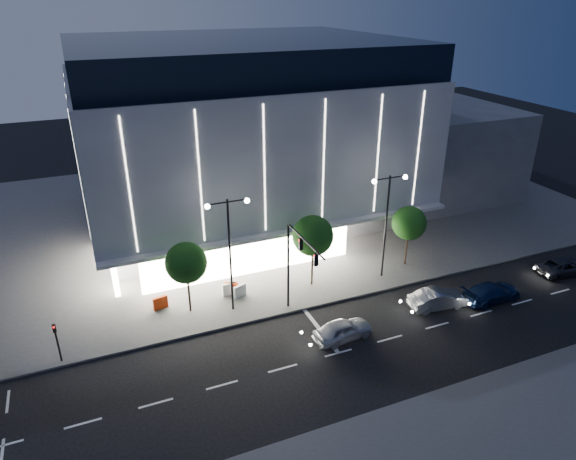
{
  "coord_description": "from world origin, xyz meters",
  "views": [
    {
      "loc": [
        -11.63,
        -25.56,
        21.83
      ],
      "look_at": [
        2.22,
        7.78,
        5.0
      ],
      "focal_mm": 32.0,
      "sensor_mm": 36.0,
      "label": 1
    }
  ],
  "objects_px": {
    "tree_left": "(187,265)",
    "car_fourth": "(563,266)",
    "tree_mid": "(313,238)",
    "barrier_d": "(229,289)",
    "barrier_b": "(240,291)",
    "ped_signal_far": "(57,339)",
    "street_lamp_east": "(387,212)",
    "car_third": "(491,292)",
    "car_lead": "(343,330)",
    "car_second": "(438,299)",
    "street_lamp_west": "(229,240)",
    "barrier_a": "(160,303)",
    "tree_right": "(409,225)",
    "barrier_c": "(231,288)",
    "traffic_mast": "(296,257)"
  },
  "relations": [
    {
      "from": "traffic_mast",
      "to": "car_fourth",
      "type": "xyz_separation_m",
      "value": [
        23.56,
        -2.7,
        -4.36
      ]
    },
    {
      "from": "street_lamp_east",
      "to": "barrier_c",
      "type": "xyz_separation_m",
      "value": [
        -12.47,
        2.11,
        -5.31
      ]
    },
    {
      "from": "barrier_d",
      "to": "car_fourth",
      "type": "bearing_deg",
      "value": -19.4
    },
    {
      "from": "traffic_mast",
      "to": "street_lamp_east",
      "type": "relative_size",
      "value": 0.79
    },
    {
      "from": "barrier_b",
      "to": "ped_signal_far",
      "type": "bearing_deg",
      "value": 171.98
    },
    {
      "from": "car_second",
      "to": "barrier_a",
      "type": "xyz_separation_m",
      "value": [
        -19.45,
        7.7,
        -0.1
      ]
    },
    {
      "from": "street_lamp_west",
      "to": "street_lamp_east",
      "type": "distance_m",
      "value": 13.0
    },
    {
      "from": "traffic_mast",
      "to": "street_lamp_west",
      "type": "bearing_deg",
      "value": 146.35
    },
    {
      "from": "ped_signal_far",
      "to": "car_second",
      "type": "bearing_deg",
      "value": -8.72
    },
    {
      "from": "car_fourth",
      "to": "barrier_b",
      "type": "distance_m",
      "value": 27.41
    },
    {
      "from": "car_second",
      "to": "barrier_a",
      "type": "bearing_deg",
      "value": 74.42
    },
    {
      "from": "tree_mid",
      "to": "barrier_c",
      "type": "xyz_separation_m",
      "value": [
        -6.5,
        1.09,
        -3.68
      ]
    },
    {
      "from": "street_lamp_west",
      "to": "tree_mid",
      "type": "height_order",
      "value": "street_lamp_west"
    },
    {
      "from": "street_lamp_west",
      "to": "barrier_c",
      "type": "relative_size",
      "value": 8.18
    },
    {
      "from": "street_lamp_east",
      "to": "car_second",
      "type": "relative_size",
      "value": 1.98
    },
    {
      "from": "tree_right",
      "to": "tree_left",
      "type": "bearing_deg",
      "value": 180.0
    },
    {
      "from": "tree_right",
      "to": "barrier_c",
      "type": "bearing_deg",
      "value": 175.97
    },
    {
      "from": "traffic_mast",
      "to": "street_lamp_west",
      "type": "relative_size",
      "value": 0.79
    },
    {
      "from": "tree_left",
      "to": "car_lead",
      "type": "distance_m",
      "value": 11.98
    },
    {
      "from": "tree_mid",
      "to": "barrier_d",
      "type": "xyz_separation_m",
      "value": [
        -6.69,
        1.04,
        -3.68
      ]
    },
    {
      "from": "tree_mid",
      "to": "car_second",
      "type": "relative_size",
      "value": 1.35
    },
    {
      "from": "tree_mid",
      "to": "street_lamp_east",
      "type": "bearing_deg",
      "value": -9.69
    },
    {
      "from": "ped_signal_far",
      "to": "barrier_d",
      "type": "relative_size",
      "value": 2.73
    },
    {
      "from": "ped_signal_far",
      "to": "barrier_a",
      "type": "xyz_separation_m",
      "value": [
        7.01,
        3.64,
        -1.24
      ]
    },
    {
      "from": "barrier_b",
      "to": "tree_mid",
      "type": "bearing_deg",
      "value": -24.82
    },
    {
      "from": "street_lamp_west",
      "to": "car_fourth",
      "type": "height_order",
      "value": "street_lamp_west"
    },
    {
      "from": "tree_right",
      "to": "barrier_a",
      "type": "distance_m",
      "value": 21.3
    },
    {
      "from": "car_second",
      "to": "barrier_c",
      "type": "relative_size",
      "value": 4.13
    },
    {
      "from": "car_lead",
      "to": "barrier_d",
      "type": "height_order",
      "value": "car_lead"
    },
    {
      "from": "street_lamp_west",
      "to": "barrier_a",
      "type": "relative_size",
      "value": 8.18
    },
    {
      "from": "street_lamp_east",
      "to": "tree_left",
      "type": "height_order",
      "value": "street_lamp_east"
    },
    {
      "from": "barrier_d",
      "to": "car_lead",
      "type": "bearing_deg",
      "value": -59.68
    },
    {
      "from": "car_lead",
      "to": "tree_right",
      "type": "bearing_deg",
      "value": -60.7
    },
    {
      "from": "ped_signal_far",
      "to": "barrier_b",
      "type": "height_order",
      "value": "ped_signal_far"
    },
    {
      "from": "car_lead",
      "to": "barrier_b",
      "type": "xyz_separation_m",
      "value": [
        -4.99,
        7.64,
        -0.08
      ]
    },
    {
      "from": "street_lamp_east",
      "to": "car_third",
      "type": "xyz_separation_m",
      "value": [
        5.92,
        -6.3,
        -5.24
      ]
    },
    {
      "from": "street_lamp_east",
      "to": "car_fourth",
      "type": "relative_size",
      "value": 1.88
    },
    {
      "from": "car_third",
      "to": "street_lamp_west",
      "type": "bearing_deg",
      "value": 69.2
    },
    {
      "from": "street_lamp_west",
      "to": "car_third",
      "type": "bearing_deg",
      "value": -18.43
    },
    {
      "from": "car_third",
      "to": "car_fourth",
      "type": "distance_m",
      "value": 8.69
    },
    {
      "from": "traffic_mast",
      "to": "tree_mid",
      "type": "distance_m",
      "value": 4.82
    },
    {
      "from": "car_second",
      "to": "car_fourth",
      "type": "xyz_separation_m",
      "value": [
        13.1,
        0.2,
        -0.08
      ]
    },
    {
      "from": "tree_mid",
      "to": "tree_right",
      "type": "distance_m",
      "value": 9.01
    },
    {
      "from": "street_lamp_west",
      "to": "barrier_a",
      "type": "xyz_separation_m",
      "value": [
        -4.99,
        2.14,
        -5.31
      ]
    },
    {
      "from": "street_lamp_east",
      "to": "barrier_c",
      "type": "relative_size",
      "value": 8.18
    },
    {
      "from": "tree_mid",
      "to": "barrier_b",
      "type": "xyz_separation_m",
      "value": [
        -6.02,
        0.43,
        -3.68
      ]
    },
    {
      "from": "tree_right",
      "to": "car_second",
      "type": "distance_m",
      "value": 7.45
    },
    {
      "from": "tree_left",
      "to": "car_fourth",
      "type": "distance_m",
      "value": 31.37
    },
    {
      "from": "barrier_a",
      "to": "barrier_b",
      "type": "bearing_deg",
      "value": -18.29
    },
    {
      "from": "tree_left",
      "to": "tree_right",
      "type": "bearing_deg",
      "value": -0.0
    }
  ]
}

